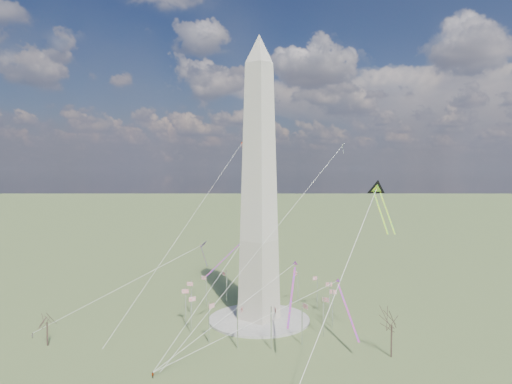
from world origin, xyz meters
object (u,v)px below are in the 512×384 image
Objects in this scene: tree_near at (392,323)px; person_west at (32,336)px; kite_delta_black at (377,192)px; washington_monument at (259,186)px.

person_west is (-96.70, -55.61, -9.18)m from tree_near.
tree_near is at bearing -147.02° from person_west.
kite_delta_black is (86.53, 68.56, 46.02)m from person_west.
washington_monument is 62.66× the size of person_west.
washington_monument is 40.60m from kite_delta_black.
washington_monument is 88.32m from person_west.
tree_near is at bearing 90.60° from kite_delta_black.
tree_near is 111.92m from person_west.
person_west is 119.60m from kite_delta_black.
tree_near is 0.81× the size of kite_delta_black.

